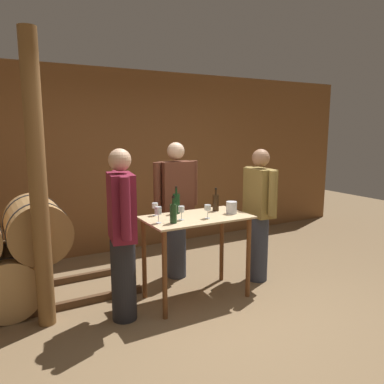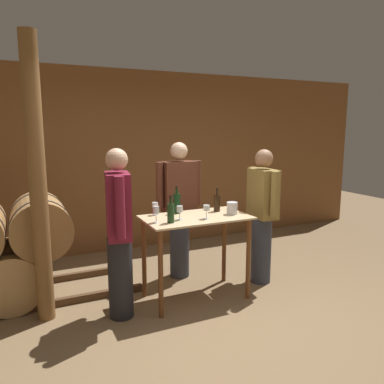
% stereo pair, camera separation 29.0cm
% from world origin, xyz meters
% --- Properties ---
extents(ground_plane, '(14.00, 14.00, 0.00)m').
position_xyz_m(ground_plane, '(0.00, 0.00, 0.00)').
color(ground_plane, brown).
extents(back_wall, '(8.40, 0.05, 2.70)m').
position_xyz_m(back_wall, '(0.00, 2.52, 1.35)').
color(back_wall, brown).
rests_on(back_wall, ground_plane).
extents(tasting_table, '(1.13, 0.64, 0.92)m').
position_xyz_m(tasting_table, '(-0.03, 0.50, 0.73)').
color(tasting_table, '#D1B284').
rests_on(tasting_table, ground_plane).
extents(wooden_post, '(0.16, 0.16, 2.70)m').
position_xyz_m(wooden_post, '(-1.57, 0.71, 1.35)').
color(wooden_post, brown).
rests_on(wooden_post, ground_plane).
extents(wine_bottle_far_left, '(0.07, 0.07, 0.27)m').
position_xyz_m(wine_bottle_far_left, '(-0.38, 0.37, 1.02)').
color(wine_bottle_far_left, '#193819').
rests_on(wine_bottle_far_left, tasting_table).
extents(wine_bottle_left, '(0.08, 0.08, 0.31)m').
position_xyz_m(wine_bottle_left, '(-0.16, 0.73, 1.04)').
color(wine_bottle_left, black).
rests_on(wine_bottle_left, tasting_table).
extents(wine_bottle_center, '(0.07, 0.07, 0.27)m').
position_xyz_m(wine_bottle_center, '(0.29, 0.63, 1.02)').
color(wine_bottle_center, black).
rests_on(wine_bottle_center, tasting_table).
extents(wine_glass_near_left, '(0.06, 0.06, 0.17)m').
position_xyz_m(wine_glass_near_left, '(-0.50, 0.44, 1.04)').
color(wine_glass_near_left, silver).
rests_on(wine_glass_near_left, tasting_table).
extents(wine_glass_near_center, '(0.07, 0.07, 0.14)m').
position_xyz_m(wine_glass_near_center, '(-0.41, 0.76, 1.02)').
color(wine_glass_near_center, silver).
rests_on(wine_glass_near_center, tasting_table).
extents(wine_glass_near_right, '(0.06, 0.06, 0.14)m').
position_xyz_m(wine_glass_near_right, '(-0.25, 0.45, 1.02)').
color(wine_glass_near_right, silver).
rests_on(wine_glass_near_right, tasting_table).
extents(wine_glass_far_side, '(0.07, 0.07, 0.14)m').
position_xyz_m(wine_glass_far_side, '(0.02, 0.37, 1.03)').
color(wine_glass_far_side, silver).
rests_on(wine_glass_far_side, tasting_table).
extents(ice_bucket, '(0.12, 0.12, 0.13)m').
position_xyz_m(ice_bucket, '(0.37, 0.43, 0.98)').
color(ice_bucket, silver).
rests_on(ice_bucket, tasting_table).
extents(person_host, '(0.25, 0.59, 1.61)m').
position_xyz_m(person_host, '(0.87, 0.56, 0.85)').
color(person_host, '#333847').
rests_on(person_host, ground_plane).
extents(person_visitor_with_scarf, '(0.29, 0.58, 1.67)m').
position_xyz_m(person_visitor_with_scarf, '(-0.89, 0.43, 0.88)').
color(person_visitor_with_scarf, '#232328').
rests_on(person_visitor_with_scarf, ground_plane).
extents(person_visitor_bearded, '(0.59, 0.24, 1.68)m').
position_xyz_m(person_visitor_bearded, '(0.04, 1.14, 0.89)').
color(person_visitor_bearded, '#333847').
rests_on(person_visitor_bearded, ground_plane).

